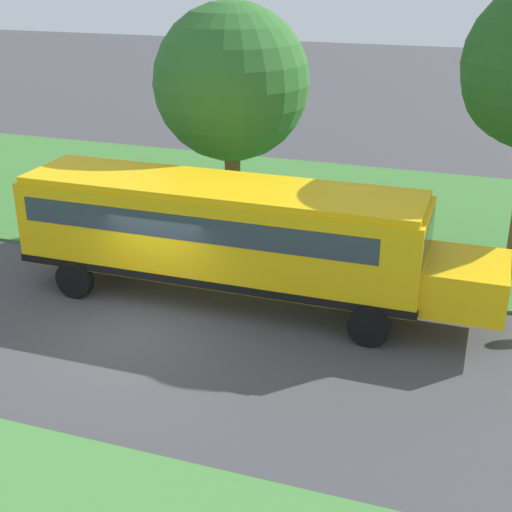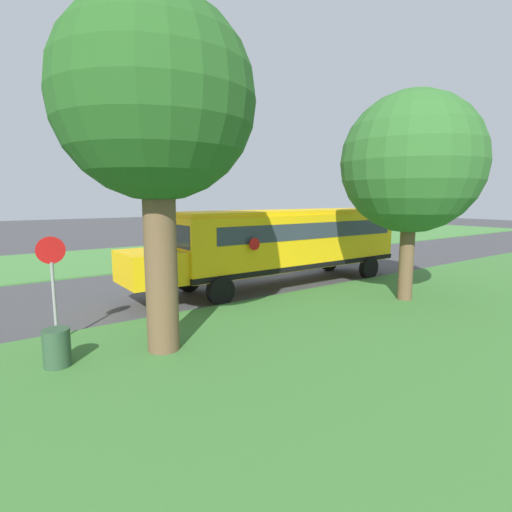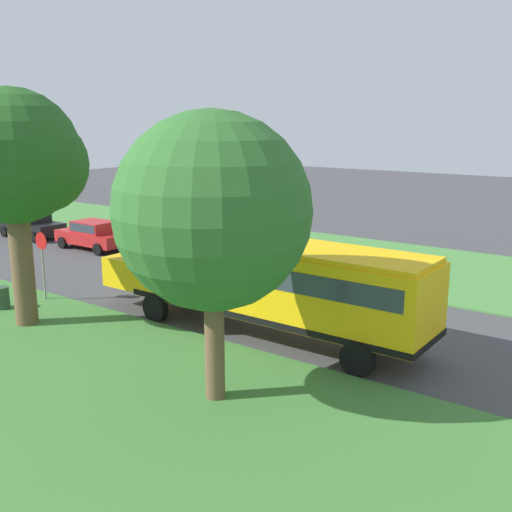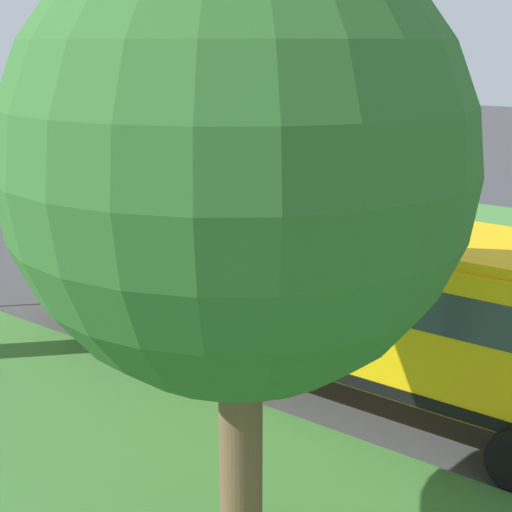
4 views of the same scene
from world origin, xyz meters
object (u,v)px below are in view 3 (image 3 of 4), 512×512
at_px(car_black_middle, 31,223).
at_px(oak_tree_beside_bus, 213,212).
at_px(school_bus, 267,278).
at_px(trash_bin, 2,299).
at_px(oak_tree_roadside_mid, 20,160).
at_px(stop_sign, 43,258).
at_px(car_red_nearest, 93,233).

bearing_deg(car_black_middle, oak_tree_beside_bus, -113.76).
distance_m(school_bus, oak_tree_beside_bus, 5.83).
distance_m(school_bus, trash_bin, 10.27).
relative_size(school_bus, oak_tree_roadside_mid, 1.55).
bearing_deg(oak_tree_beside_bus, stop_sign, 76.24).
distance_m(oak_tree_beside_bus, oak_tree_roadside_mid, 8.90).
bearing_deg(stop_sign, school_bus, -77.40).
bearing_deg(trash_bin, car_red_nearest, 33.02).
distance_m(oak_tree_roadside_mid, trash_bin, 5.74).
bearing_deg(stop_sign, car_red_nearest, 39.81).
relative_size(car_red_nearest, oak_tree_beside_bus, 0.61).
bearing_deg(car_red_nearest, stop_sign, -140.19).
height_order(school_bus, car_black_middle, school_bus).
xyz_separation_m(car_red_nearest, stop_sign, (-7.40, -6.17, 0.86)).
bearing_deg(oak_tree_roadside_mid, school_bus, -60.54).
bearing_deg(trash_bin, oak_tree_beside_bus, -95.06).
distance_m(car_black_middle, oak_tree_roadside_mid, 17.55).
relative_size(school_bus, car_black_middle, 2.82).
bearing_deg(car_black_middle, stop_sign, -121.76).
height_order(school_bus, stop_sign, school_bus).
distance_m(car_red_nearest, stop_sign, 9.67).
relative_size(oak_tree_roadside_mid, stop_sign, 2.93).
xyz_separation_m(car_red_nearest, oak_tree_beside_bus, (-10.08, -17.11, 3.97)).
relative_size(car_red_nearest, oak_tree_roadside_mid, 0.55).
relative_size(car_black_middle, oak_tree_roadside_mid, 0.55).
xyz_separation_m(car_red_nearest, trash_bin, (-9.09, -5.91, -0.43)).
bearing_deg(stop_sign, oak_tree_roadside_mid, -132.65).
distance_m(school_bus, stop_sign, 9.42).
height_order(school_bus, oak_tree_roadside_mid, oak_tree_roadside_mid).
distance_m(oak_tree_beside_bus, trash_bin, 12.08).
distance_m(car_black_middle, trash_bin, 14.82).
relative_size(school_bus, stop_sign, 4.53).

